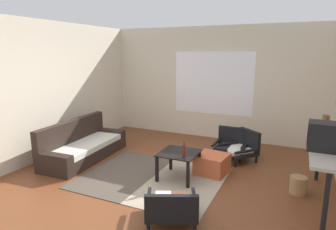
{
  "coord_description": "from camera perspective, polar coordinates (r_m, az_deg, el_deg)",
  "views": [
    {
      "loc": [
        1.94,
        -3.79,
        2.08
      ],
      "look_at": [
        -0.18,
        0.8,
        0.99
      ],
      "focal_mm": 30.9,
      "sensor_mm": 36.0,
      "label": 1
    }
  ],
  "objects": [
    {
      "name": "ground_plane",
      "position": [
        4.74,
        -2.12,
        -13.88
      ],
      "size": [
        7.8,
        7.8,
        0.0
      ],
      "primitive_type": "plane",
      "color": "brown"
    },
    {
      "name": "far_wall_with_window",
      "position": [
        7.15,
        9.0,
        6.19
      ],
      "size": [
        5.6,
        0.13,
        2.7
      ],
      "color": "beige",
      "rests_on": "ground"
    },
    {
      "name": "side_wall_left",
      "position": [
        6.2,
        -23.46,
        4.42
      ],
      "size": [
        0.12,
        6.6,
        2.7
      ],
      "primitive_type": "cube",
      "color": "beige",
      "rests_on": "ground"
    },
    {
      "name": "area_rug",
      "position": [
        5.01,
        -3.19,
        -12.29
      ],
      "size": [
        2.29,
        1.9,
        0.01
      ],
      "color": "#4C4238",
      "rests_on": "ground"
    },
    {
      "name": "couch",
      "position": [
        6.07,
        -16.48,
        -6.07
      ],
      "size": [
        0.84,
        1.97,
        0.76
      ],
      "color": "black",
      "rests_on": "ground"
    },
    {
      "name": "coffee_table",
      "position": [
        4.86,
        2.14,
        -8.32
      ],
      "size": [
        0.62,
        0.63,
        0.46
      ],
      "color": "black",
      "rests_on": "ground"
    },
    {
      "name": "armchair_by_window",
      "position": [
        6.01,
        12.34,
        -5.67
      ],
      "size": [
        0.63,
        0.56,
        0.59
      ],
      "color": "black",
      "rests_on": "ground"
    },
    {
      "name": "armchair_striped_foreground",
      "position": [
        3.72,
        0.7,
        -17.63
      ],
      "size": [
        0.83,
        0.84,
        0.49
      ],
      "color": "black",
      "rests_on": "ground"
    },
    {
      "name": "armchair_corner",
      "position": [
        5.88,
        14.44,
        -6.22
      ],
      "size": [
        0.79,
        0.79,
        0.6
      ],
      "color": "black",
      "rests_on": "ground"
    },
    {
      "name": "ottoman_orange",
      "position": [
        5.19,
        8.69,
        -9.55
      ],
      "size": [
        0.57,
        0.57,
        0.34
      ],
      "primitive_type": "cube",
      "rotation": [
        0.0,
        0.0,
        -0.12
      ],
      "color": "#BC5633",
      "rests_on": "ground"
    },
    {
      "name": "console_shelf",
      "position": [
        4.47,
        28.47,
        -6.39
      ],
      "size": [
        0.4,
        1.84,
        0.86
      ],
      "color": "#B2AD9E",
      "rests_on": "ground"
    },
    {
      "name": "crt_television",
      "position": [
        4.18,
        28.97,
        -3.75
      ],
      "size": [
        0.46,
        0.32,
        0.36
      ],
      "color": "black",
      "rests_on": "console_shelf"
    },
    {
      "name": "clay_vase",
      "position": [
        4.77,
        28.49,
        -2.56
      ],
      "size": [
        0.22,
        0.22,
        0.34
      ],
      "color": "brown",
      "rests_on": "console_shelf"
    },
    {
      "name": "glass_bottle",
      "position": [
        4.59,
        3.2,
        -7.01
      ],
      "size": [
        0.06,
        0.06,
        0.27
      ],
      "color": "#5B2319",
      "rests_on": "coffee_table"
    },
    {
      "name": "wicker_basket",
      "position": [
        4.88,
        24.31,
        -12.49
      ],
      "size": [
        0.24,
        0.24,
        0.27
      ],
      "primitive_type": "cylinder",
      "color": "#9E7A4C",
      "rests_on": "ground"
    }
  ]
}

